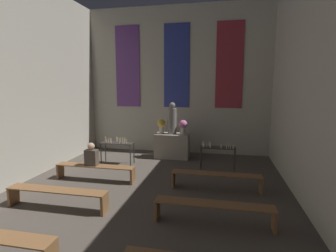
{
  "coord_description": "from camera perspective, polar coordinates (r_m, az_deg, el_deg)",
  "views": [
    {
      "loc": [
        1.88,
        0.37,
        2.8
      ],
      "look_at": [
        0.0,
        9.41,
        1.38
      ],
      "focal_mm": 28.0,
      "sensor_mm": 36.0,
      "label": 1
    }
  ],
  "objects": [
    {
      "name": "candle_rack_left",
      "position": [
        9.6,
        -10.97,
        -4.17
      ],
      "size": [
        1.17,
        0.44,
        0.99
      ],
      "color": "#332D28",
      "rests_on": "ground_plane"
    },
    {
      "name": "wall_right",
      "position": [
        5.56,
        32.66,
        9.46
      ],
      "size": [
        0.12,
        11.4,
        6.0
      ],
      "color": "#B2AD9E",
      "rests_on": "ground_plane"
    },
    {
      "name": "pew_back_right",
      "position": [
        7.32,
        10.36,
        -10.96
      ],
      "size": [
        2.4,
        0.36,
        0.46
      ],
      "color": "brown",
      "rests_on": "ground_plane"
    },
    {
      "name": "altar",
      "position": [
        10.28,
        0.91,
        -4.32
      ],
      "size": [
        1.31,
        0.69,
        0.95
      ],
      "color": "gray",
      "rests_on": "ground_plane"
    },
    {
      "name": "flower_vase_left",
      "position": [
        10.22,
        -1.43,
        0.23
      ],
      "size": [
        0.31,
        0.31,
        0.55
      ],
      "color": "beige",
      "rests_on": "altar"
    },
    {
      "name": "wall_back",
      "position": [
        11.01,
        1.94,
        9.95
      ],
      "size": [
        7.76,
        0.16,
        6.0
      ],
      "color": "#B2AD9E",
      "rests_on": "ground_plane"
    },
    {
      "name": "pew_third_right",
      "position": [
        5.61,
        9.84,
        -17.31
      ],
      "size": [
        2.4,
        0.36,
        0.46
      ],
      "color": "brown",
      "rests_on": "ground_plane"
    },
    {
      "name": "pew_back_left",
      "position": [
        8.18,
        -15.54,
        -9.02
      ],
      "size": [
        2.4,
        0.36,
        0.46
      ],
      "color": "brown",
      "rests_on": "ground_plane"
    },
    {
      "name": "pew_third_left",
      "position": [
        6.69,
        -23.02,
        -13.48
      ],
      "size": [
        2.4,
        0.36,
        0.46
      ],
      "color": "brown",
      "rests_on": "ground_plane"
    },
    {
      "name": "statue",
      "position": [
        10.1,
        0.92,
        1.41
      ],
      "size": [
        0.33,
        0.33,
        1.22
      ],
      "color": "slate",
      "rests_on": "altar"
    },
    {
      "name": "person_seated",
      "position": [
        8.11,
        -16.31,
        -6.17
      ],
      "size": [
        0.36,
        0.24,
        0.68
      ],
      "color": "#4C4238",
      "rests_on": "pew_back_left"
    },
    {
      "name": "candle_rack_right",
      "position": [
        8.88,
        10.75,
        -5.23
      ],
      "size": [
        1.17,
        0.44,
        0.98
      ],
      "color": "#332D28",
      "rests_on": "ground_plane"
    },
    {
      "name": "flower_vase_right",
      "position": [
        10.06,
        3.31,
        0.09
      ],
      "size": [
        0.31,
        0.31,
        0.55
      ],
      "color": "beige",
      "rests_on": "altar"
    }
  ]
}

